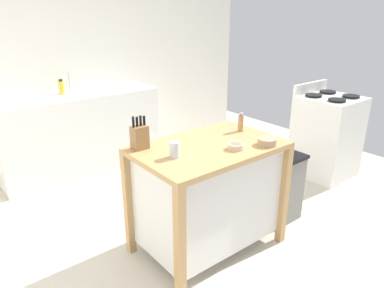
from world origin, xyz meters
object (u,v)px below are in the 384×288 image
bottle_spray_cleaner (61,87)px  bowl_stoneware_deep (236,146)px  kitchen_island (208,192)px  knife_block (140,137)px  sink_faucet (70,83)px  stove (326,136)px  pepper_grinder (241,122)px  bowl_ceramic_small (267,141)px  trash_bin (281,187)px  drinking_cup (175,150)px

bottle_spray_cleaner → bowl_stoneware_deep: bearing=-80.7°
kitchen_island → knife_block: size_ratio=4.46×
knife_block → sink_faucet: (0.26, 1.98, 0.05)m
sink_faucet → stove: (2.15, -2.04, -0.56)m
bottle_spray_cleaner → pepper_grinder: bearing=-71.5°
bowl_ceramic_small → bottle_spray_cleaner: bottle_spray_cleaner is taller
bowl_ceramic_small → trash_bin: 0.77m
kitchen_island → sink_faucet: 2.31m
kitchen_island → stove: bearing=5.9°
pepper_grinder → kitchen_island: bearing=-168.8°
sink_faucet → knife_block: bearing=-97.4°
bowl_stoneware_deep → bottle_spray_cleaner: bearing=99.3°
sink_faucet → bottle_spray_cleaner: 0.13m
bottle_spray_cleaner → bowl_ceramic_small: bearing=-75.6°
kitchen_island → bowl_stoneware_deep: size_ratio=9.78×
kitchen_island → pepper_grinder: pepper_grinder is taller
bowl_ceramic_small → trash_bin: bearing=20.0°
stove → pepper_grinder: bearing=-175.5°
trash_bin → bottle_spray_cleaner: size_ratio=3.69×
kitchen_island → drinking_cup: drinking_cup is taller
pepper_grinder → bowl_ceramic_small: bearing=-102.4°
bowl_ceramic_small → knife_block: bearing=145.8°
bowl_stoneware_deep → kitchen_island: bearing=118.8°
pepper_grinder → sink_faucet: (-0.59, 2.16, 0.07)m
knife_block → trash_bin: size_ratio=0.39×
kitchen_island → bowl_stoneware_deep: bearing=-61.2°
knife_block → drinking_cup: 0.30m
drinking_cup → knife_block: bearing=109.0°
kitchen_island → trash_bin: 0.82m
pepper_grinder → trash_bin: bearing=-25.9°
kitchen_island → drinking_cup: 0.56m
kitchen_island → sink_faucet: bearing=94.4°
bottle_spray_cleaner → trash_bin: bearing=-64.7°
knife_block → bottle_spray_cleaner: bearing=85.9°
kitchen_island → bowl_stoneware_deep: 0.46m
sink_faucet → pepper_grinder: bearing=-74.7°
pepper_grinder → sink_faucet: size_ratio=0.73×
bowl_ceramic_small → stove: bearing=16.0°
bowl_stoneware_deep → trash_bin: size_ratio=0.18×
knife_block → bottle_spray_cleaner: 1.94m
kitchen_island → bottle_spray_cleaner: bearing=97.6°
kitchen_island → sink_faucet: (-0.17, 2.24, 0.53)m
knife_block → bowl_ceramic_small: bearing=-34.2°
bowl_ceramic_small → sink_faucet: 2.56m
bowl_ceramic_small → sink_faucet: size_ratio=0.64×
bowl_ceramic_small → stove: (1.63, 0.47, -0.44)m
knife_block → drinking_cup: size_ratio=2.25×
pepper_grinder → bottle_spray_cleaner: bearing=108.5°
kitchen_island → trash_bin: (0.79, -0.10, -0.18)m
bowl_ceramic_small → trash_bin: bowl_ceramic_small is taller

